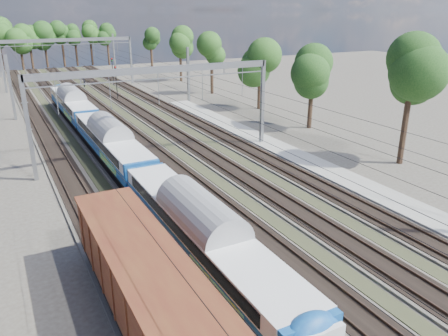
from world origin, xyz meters
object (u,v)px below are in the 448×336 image
emu_train (111,138)px  signal_far (113,68)px  worker (84,82)px  freight_boxcar (146,286)px  signal_near (116,79)px

emu_train → signal_far: bearing=75.4°
emu_train → worker: 46.62m
emu_train → worker: emu_train is taller
worker → freight_boxcar: bearing=164.4°
emu_train → worker: size_ratio=33.25×
freight_boxcar → signal_far: (16.31, 69.06, 0.95)m
freight_boxcar → signal_near: 55.99m
worker → signal_near: bearing=-178.7°
freight_boxcar → worker: size_ratio=8.24×
worker → signal_near: size_ratio=0.34×
freight_boxcar → signal_far: signal_far is taller
freight_boxcar → signal_far: size_ratio=2.88×
emu_train → signal_near: size_ratio=11.18×
worker → signal_far: bearing=-106.3°
emu_train → signal_near: signal_near is taller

